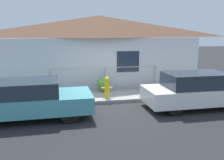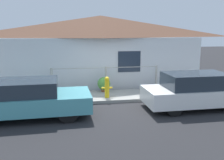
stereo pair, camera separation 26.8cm
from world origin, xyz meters
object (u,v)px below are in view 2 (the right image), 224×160
object	(u,v)px
car_right	(198,91)
fire_hydrant	(107,87)
potted_plant_near_hydrant	(104,84)
car_left	(27,99)

from	to	relation	value
car_right	fire_hydrant	size ratio (longest dim) A/B	4.70
fire_hydrant	potted_plant_near_hydrant	size ratio (longest dim) A/B	1.32
car_right	fire_hydrant	bearing A→B (deg)	153.59
fire_hydrant	car_right	bearing A→B (deg)	-25.97
car_left	potted_plant_near_hydrant	size ratio (longest dim) A/B	6.27
fire_hydrant	potted_plant_near_hydrant	bearing A→B (deg)	89.32
car_left	car_right	xyz separation A→B (m)	(6.12, 0.00, 0.01)
car_left	potted_plant_near_hydrant	xyz separation A→B (m)	(2.94, 2.57, -0.17)
car_right	fire_hydrant	world-z (taller)	car_right
potted_plant_near_hydrant	fire_hydrant	bearing A→B (deg)	-90.68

